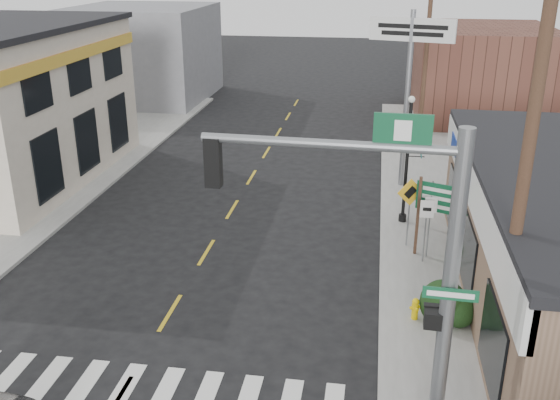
% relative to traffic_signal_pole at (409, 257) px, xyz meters
% --- Properties ---
extents(sidewalk_right, '(6.00, 38.00, 0.13)m').
position_rel_traffic_signal_pole_xyz_m(sidewalk_right, '(2.62, 12.88, -4.17)').
color(sidewalk_right, gray).
rests_on(sidewalk_right, ground).
extents(sidewalk_left, '(6.00, 38.00, 0.13)m').
position_rel_traffic_signal_pole_xyz_m(sidewalk_left, '(-15.38, 12.88, -4.17)').
color(sidewalk_left, gray).
rests_on(sidewalk_left, ground).
extents(center_line, '(0.12, 56.00, 0.01)m').
position_rel_traffic_signal_pole_xyz_m(center_line, '(-6.38, 7.88, -4.23)').
color(center_line, gold).
rests_on(center_line, ground).
extents(crosswalk, '(11.00, 2.20, 0.01)m').
position_rel_traffic_signal_pole_xyz_m(crosswalk, '(-6.38, 0.28, -4.23)').
color(crosswalk, silver).
rests_on(crosswalk, ground).
extents(bldg_distant_right, '(8.00, 10.00, 5.60)m').
position_rel_traffic_signal_pole_xyz_m(bldg_distant_right, '(5.62, 29.88, -1.44)').
color(bldg_distant_right, brown).
rests_on(bldg_distant_right, ground).
extents(bldg_distant_left, '(9.00, 10.00, 6.40)m').
position_rel_traffic_signal_pole_xyz_m(bldg_distant_left, '(-17.38, 31.88, -1.04)').
color(bldg_distant_left, gray).
rests_on(bldg_distant_left, ground).
extents(traffic_signal_pole, '(5.46, 0.40, 6.91)m').
position_rel_traffic_signal_pole_xyz_m(traffic_signal_pole, '(0.00, 0.00, 0.00)').
color(traffic_signal_pole, gray).
rests_on(traffic_signal_pole, sidewalk_right).
extents(guide_sign, '(1.59, 0.13, 2.78)m').
position_rel_traffic_signal_pole_xyz_m(guide_sign, '(1.44, 8.63, -2.30)').
color(guide_sign, '#4A3222').
rests_on(guide_sign, sidewalk_right).
extents(fire_hydrant, '(0.20, 0.20, 0.65)m').
position_rel_traffic_signal_pole_xyz_m(fire_hydrant, '(0.61, 4.44, -3.76)').
color(fire_hydrant, '#E0BB06').
rests_on(fire_hydrant, sidewalk_right).
extents(ped_crossing_sign, '(0.97, 0.07, 2.50)m').
position_rel_traffic_signal_pole_xyz_m(ped_crossing_sign, '(0.53, 9.25, -2.38)').
color(ped_crossing_sign, gray).
rests_on(ped_crossing_sign, sidewalk_right).
extents(lamp_post, '(0.63, 0.50, 4.87)m').
position_rel_traffic_signal_pole_xyz_m(lamp_post, '(0.51, 11.44, -1.28)').
color(lamp_post, black).
rests_on(lamp_post, sidewalk_right).
extents(dance_center_sign, '(3.54, 0.22, 7.52)m').
position_rel_traffic_signal_pole_xyz_m(dance_center_sign, '(0.48, 15.62, 1.49)').
color(dance_center_sign, gray).
rests_on(dance_center_sign, sidewalk_right).
extents(bare_tree, '(2.20, 2.20, 4.40)m').
position_rel_traffic_signal_pole_xyz_m(bare_tree, '(3.63, 5.13, -0.64)').
color(bare_tree, black).
rests_on(bare_tree, sidewalk_right).
extents(shrub_front, '(1.32, 1.32, 0.99)m').
position_rel_traffic_signal_pole_xyz_m(shrub_front, '(1.37, 4.57, -3.61)').
color(shrub_front, '#153616').
rests_on(shrub_front, sidewalk_right).
extents(shrub_back, '(1.13, 1.13, 0.85)m').
position_rel_traffic_signal_pole_xyz_m(shrub_back, '(2.36, 8.25, -3.68)').
color(shrub_back, black).
rests_on(shrub_back, sidewalk_right).
extents(utility_pole_near, '(1.77, 0.27, 10.18)m').
position_rel_traffic_signal_pole_xyz_m(utility_pole_near, '(2.27, 1.51, 1.11)').
color(utility_pole_near, '#473325').
rests_on(utility_pole_near, sidewalk_right).
extents(utility_pole_far, '(1.57, 0.24, 9.04)m').
position_rel_traffic_signal_pole_xyz_m(utility_pole_far, '(1.68, 23.28, 0.53)').
color(utility_pole_far, '#44301F').
rests_on(utility_pole_far, sidewalk_right).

